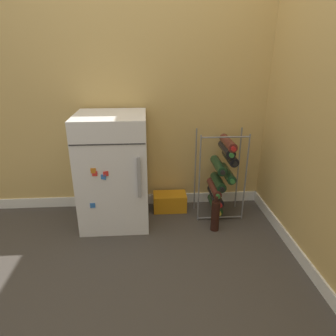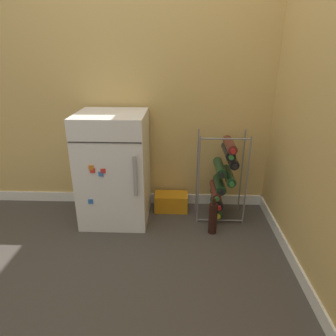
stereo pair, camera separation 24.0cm
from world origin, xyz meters
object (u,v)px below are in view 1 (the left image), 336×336
mini_fridge (114,170)px  wine_rack (221,174)px  soda_box (170,202)px  loose_bottle_floor (215,215)px

mini_fridge → wine_rack: mini_fridge is taller
wine_rack → soda_box: (-0.42, 0.10, -0.29)m
mini_fridge → loose_bottle_floor: 0.87m
mini_fridge → soda_box: bearing=16.8°
wine_rack → soda_box: size_ratio=2.57×
mini_fridge → wine_rack: 0.88m
soda_box → loose_bottle_floor: loose_bottle_floor is taller
soda_box → loose_bottle_floor: bearing=-46.3°
loose_bottle_floor → soda_box: bearing=133.7°
mini_fridge → loose_bottle_floor: bearing=-14.9°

